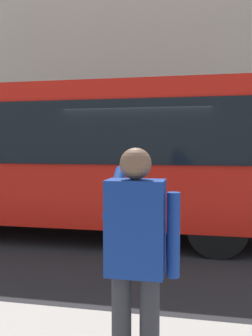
{
  "coord_description": "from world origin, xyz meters",
  "views": [
    {
      "loc": [
        -1.02,
        6.98,
        1.86
      ],
      "look_at": [
        0.34,
        0.16,
        1.43
      ],
      "focal_mm": 38.03,
      "sensor_mm": 36.0,
      "label": 1
    }
  ],
  "objects": [
    {
      "name": "pedestrian_photographer",
      "position": [
        -0.61,
        4.58,
        1.14
      ],
      "size": [
        0.53,
        0.52,
        1.7
      ],
      "color": "#2D2D33",
      "rests_on": "sidewalk_curb"
    },
    {
      "name": "building_facade_far",
      "position": [
        -0.02,
        -6.8,
        5.99
      ],
      "size": [
        28.0,
        1.55,
        12.0
      ],
      "color": "beige",
      "rests_on": "ground_plane"
    },
    {
      "name": "ground_plane",
      "position": [
        0.0,
        0.0,
        0.0
      ],
      "size": [
        60.0,
        60.0,
        0.0
      ],
      "primitive_type": "plane",
      "color": "#232326"
    },
    {
      "name": "red_bus",
      "position": [
        1.65,
        -0.14,
        1.68
      ],
      "size": [
        9.05,
        2.54,
        3.08
      ],
      "color": "red",
      "rests_on": "ground_plane"
    }
  ]
}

